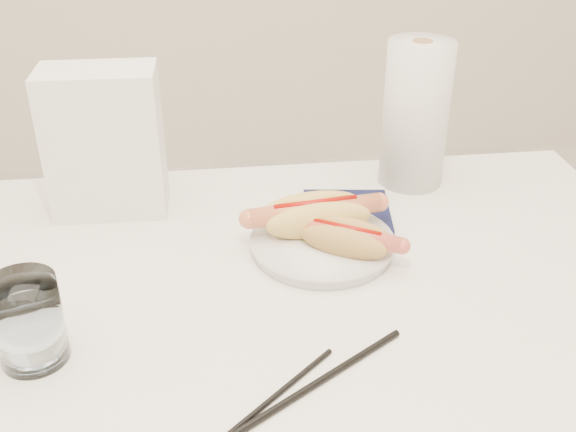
{
  "coord_description": "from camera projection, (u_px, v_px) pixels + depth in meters",
  "views": [
    {
      "loc": [
        -0.02,
        -0.67,
        1.27
      ],
      "look_at": [
        0.08,
        0.1,
        0.82
      ],
      "focal_mm": 43.09,
      "sensor_mm": 36.0,
      "label": 1
    }
  ],
  "objects": [
    {
      "name": "plate",
      "position": [
        322.0,
        246.0,
        0.95
      ],
      "size": [
        0.24,
        0.24,
        0.02
      ],
      "primitive_type": "cylinder",
      "rotation": [
        0.0,
        0.0,
        -0.28
      ],
      "color": "silver",
      "rests_on": "table"
    },
    {
      "name": "napkin_box",
      "position": [
        105.0,
        142.0,
        1.0
      ],
      "size": [
        0.17,
        0.1,
        0.22
      ],
      "primitive_type": "cube",
      "rotation": [
        0.0,
        0.0,
        -0.03
      ],
      "color": "white",
      "rests_on": "table"
    },
    {
      "name": "chopstick_near",
      "position": [
        272.0,
        398.0,
        0.71
      ],
      "size": [
        0.15,
        0.13,
        0.01
      ],
      "primitive_type": "cylinder",
      "rotation": [
        0.0,
        1.57,
        0.73
      ],
      "color": "black",
      "rests_on": "table"
    },
    {
      "name": "chopstick_far",
      "position": [
        317.0,
        383.0,
        0.72
      ],
      "size": [
        0.21,
        0.14,
        0.01
      ],
      "primitive_type": "cylinder",
      "rotation": [
        0.0,
        1.57,
        0.58
      ],
      "color": "black",
      "rests_on": "table"
    },
    {
      "name": "water_glass",
      "position": [
        28.0,
        321.0,
        0.74
      ],
      "size": [
        0.07,
        0.07,
        0.1
      ],
      "primitive_type": "cylinder",
      "color": "white",
      "rests_on": "table"
    },
    {
      "name": "hotdog_left",
      "position": [
        315.0,
        215.0,
        0.96
      ],
      "size": [
        0.19,
        0.09,
        0.05
      ],
      "rotation": [
        0.0,
        0.0,
        0.13
      ],
      "color": "#EDC65E",
      "rests_on": "plate"
    },
    {
      "name": "hotdog_right",
      "position": [
        347.0,
        238.0,
        0.92
      ],
      "size": [
        0.14,
        0.11,
        0.04
      ],
      "rotation": [
        0.0,
        0.0,
        -0.53
      ],
      "color": "tan",
      "rests_on": "plate"
    },
    {
      "name": "table",
      "position": [
        235.0,
        350.0,
        0.86
      ],
      "size": [
        1.2,
        0.8,
        0.75
      ],
      "color": "white",
      "rests_on": "ground"
    },
    {
      "name": "paper_towel_roll",
      "position": [
        416.0,
        114.0,
        1.08
      ],
      "size": [
        0.12,
        0.12,
        0.23
      ],
      "primitive_type": "cylinder",
      "rotation": [
        0.0,
        0.0,
        0.24
      ],
      "color": "silver",
      "rests_on": "table"
    },
    {
      "name": "navy_napkin",
      "position": [
        347.0,
        211.0,
        1.04
      ],
      "size": [
        0.15,
        0.15,
        0.01
      ],
      "primitive_type": "cube",
      "rotation": [
        0.0,
        0.0,
        -0.13
      ],
      "color": "#111536",
      "rests_on": "table"
    }
  ]
}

